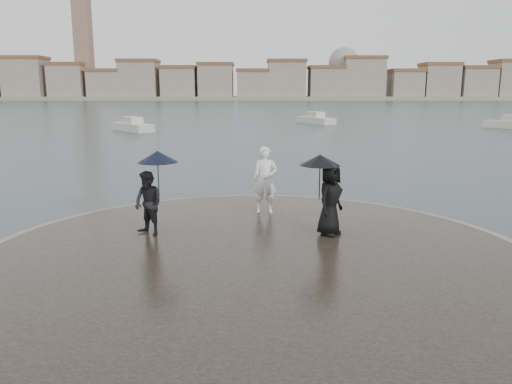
{
  "coord_description": "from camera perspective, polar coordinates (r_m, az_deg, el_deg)",
  "views": [
    {
      "loc": [
        -0.08,
        -6.77,
        3.86
      ],
      "look_at": [
        0.0,
        4.8,
        1.45
      ],
      "focal_mm": 35.0,
      "sensor_mm": 36.0,
      "label": 1
    }
  ],
  "objects": [
    {
      "name": "ground",
      "position": [
        7.79,
        0.26,
        -17.93
      ],
      "size": [
        400.0,
        400.0,
        0.0
      ],
      "primitive_type": "plane",
      "color": "#2B3835",
      "rests_on": "ground"
    },
    {
      "name": "kerb_ring",
      "position": [
        10.91,
        0.05,
        -8.05
      ],
      "size": [
        12.5,
        12.5,
        0.32
      ],
      "primitive_type": "cylinder",
      "color": "gray",
      "rests_on": "ground"
    },
    {
      "name": "quay_tip",
      "position": [
        10.91,
        0.05,
        -7.95
      ],
      "size": [
        11.9,
        11.9,
        0.36
      ],
      "primitive_type": "cylinder",
      "color": "#2D261E",
      "rests_on": "ground"
    },
    {
      "name": "statue",
      "position": [
        14.16,
        1.06,
        1.39
      ],
      "size": [
        0.7,
        0.46,
        1.9
      ],
      "primitive_type": "imported",
      "rotation": [
        0.0,
        0.0,
        -0.01
      ],
      "color": "white",
      "rests_on": "quay_tip"
    },
    {
      "name": "visitor_left",
      "position": [
        12.25,
        -11.92,
        0.2
      ],
      "size": [
        1.22,
        1.05,
        2.04
      ],
      "color": "black",
      "rests_on": "quay_tip"
    },
    {
      "name": "visitor_right",
      "position": [
        12.1,
        8.18,
        0.25
      ],
      "size": [
        1.24,
        1.12,
        1.95
      ],
      "color": "black",
      "rests_on": "quay_tip"
    },
    {
      "name": "far_skyline",
      "position": [
        167.6,
        -2.58,
        12.37
      ],
      "size": [
        260.0,
        20.0,
        37.0
      ],
      "color": "gray",
      "rests_on": "ground"
    },
    {
      "name": "boats",
      "position": [
        50.92,
        7.77,
        7.75
      ],
      "size": [
        41.34,
        15.19,
        1.5
      ],
      "color": "beige",
      "rests_on": "ground"
    }
  ]
}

